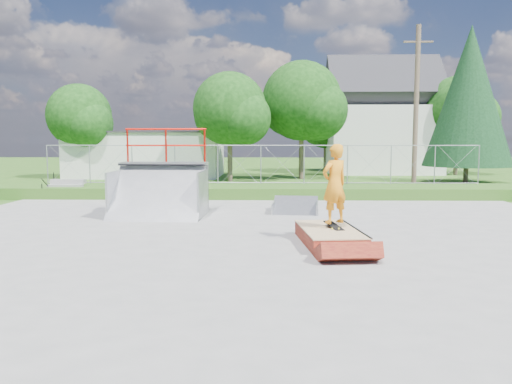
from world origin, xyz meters
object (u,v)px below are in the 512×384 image
grind_box (329,236)px  quarter_pipe (158,173)px  skater (335,187)px  flat_bank_ramp (295,206)px

grind_box → quarter_pipe: size_ratio=0.95×
grind_box → skater: (0.12, 0.08, 1.20)m
grind_box → quarter_pipe: quarter_pipe is taller
grind_box → skater: 1.21m
grind_box → quarter_pipe: 6.66m
quarter_pipe → skater: quarter_pipe is taller
grind_box → flat_bank_ramp: (-0.53, 5.23, 0.04)m
grind_box → quarter_pipe: bearing=135.0°
grind_box → quarter_pipe: (-5.05, 4.15, 1.26)m
quarter_pipe → flat_bank_ramp: 4.81m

